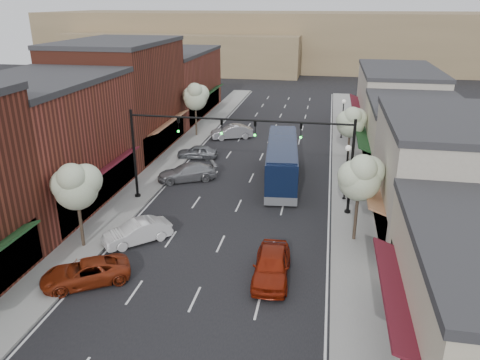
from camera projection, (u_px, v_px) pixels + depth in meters
The scene contains 28 objects.
ground at pixel (213, 260), 27.77m from camera, with size 160.00×160.00×0.00m, color black.
sidewalk_left at pixel (175, 156), 46.17m from camera, with size 2.80×73.00×0.15m, color gray.
sidewalk_right at pixel (349, 166), 43.26m from camera, with size 2.80×73.00×0.15m, color gray.
curb_left at pixel (189, 157), 45.93m from camera, with size 0.25×73.00×0.17m, color gray.
curb_right at pixel (333, 165), 43.50m from camera, with size 0.25×73.00×0.17m, color gray.
bldg_left_midnear at pixel (42, 144), 34.07m from camera, with size 10.14×14.10×9.40m.
bldg_left_midfar at pixel (121, 97), 46.65m from camera, with size 10.14×14.10×10.90m.
bldg_left_far at pixel (173, 84), 61.77m from camera, with size 10.14×18.10×8.40m.
bldg_right_midnear at pixel (446, 178), 29.50m from camera, with size 9.14×12.10×7.90m.
bldg_right_midfar at pixel (414, 138), 40.77m from camera, with size 9.14×12.10×6.40m.
bldg_right_far at pixel (396, 101), 53.44m from camera, with size 9.14×16.10×7.40m.
hill_far at pixel (305, 40), 108.18m from camera, with size 120.00×30.00×12.00m, color #7A6647.
hill_near at pixel (187, 52), 102.22m from camera, with size 50.00×20.00×8.00m, color #7A6647.
signal_mast_right at pixel (318, 151), 32.48m from camera, with size 8.22×0.46×7.00m.
signal_mast_left at pixel (164, 143), 34.43m from camera, with size 8.22×0.46×7.00m.
tree_right_near at pixel (361, 176), 28.35m from camera, with size 2.85×2.65×5.95m.
tree_right_far at pixel (351, 121), 43.19m from camera, with size 2.85×2.65×5.43m.
tree_left_near at pixel (76, 185), 27.64m from camera, with size 2.85×2.65×5.69m.
tree_left_far at pixel (196, 96), 51.35m from camera, with size 2.85×2.65×6.13m.
lamp_post_near at pixel (347, 164), 34.97m from camera, with size 0.44×0.44×4.44m.
lamp_post_far at pixel (343, 112), 51.03m from camera, with size 0.44×0.44×4.44m.
coach_bus at pixel (282, 161), 39.29m from camera, with size 3.51×11.48×3.46m.
red_hatchback at pixel (272, 265), 25.64m from camera, with size 1.95×4.86×1.65m, color maroon.
parked_car_a at pixel (86, 272), 25.28m from camera, with size 2.17×4.71×1.31m, color maroon.
parked_car_b at pixel (137, 232), 29.58m from camera, with size 1.50×4.31×1.42m, color silver.
parked_car_c at pixel (187, 172), 39.83m from camera, with size 2.03×5.00×1.45m, color gray.
parked_car_d at pixel (197, 152), 45.40m from camera, with size 1.57×3.91×1.33m, color slate.
parked_car_e at pixel (232, 132), 52.00m from camera, with size 1.61×4.62×1.52m, color #A9A9AE.
Camera 1 is at (6.07, -23.51, 14.39)m, focal length 35.00 mm.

